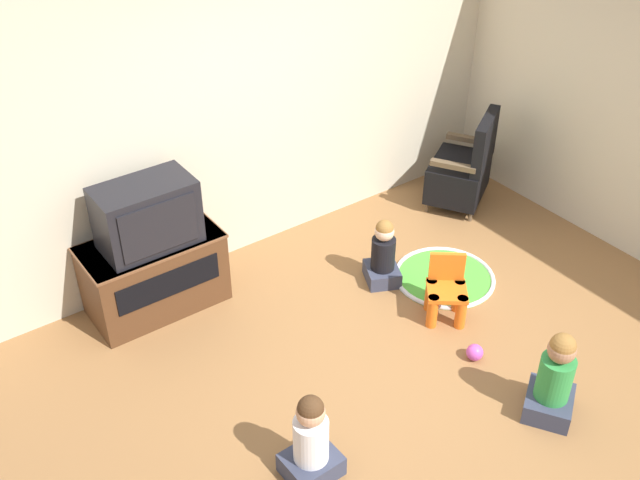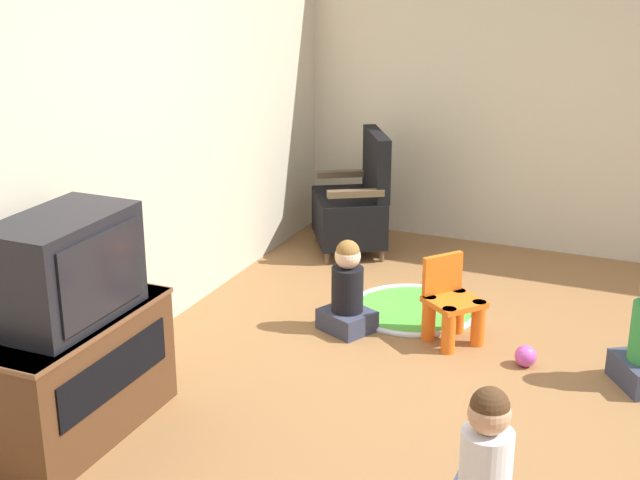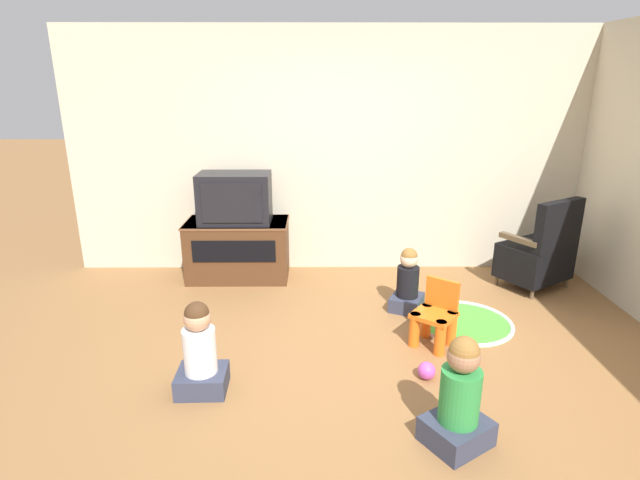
# 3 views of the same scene
# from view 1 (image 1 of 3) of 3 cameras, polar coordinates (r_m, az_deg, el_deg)

# --- Properties ---
(ground_plane) EXTENTS (30.00, 30.00, 0.00)m
(ground_plane) POSITION_cam_1_polar(r_m,az_deg,el_deg) (5.64, 6.87, -9.62)
(ground_plane) COLOR olive
(wall_back) EXTENTS (5.65, 0.12, 2.59)m
(wall_back) POSITION_cam_1_polar(r_m,az_deg,el_deg) (6.22, -6.64, 9.61)
(wall_back) COLOR beige
(wall_back) RESTS_ON ground_plane
(tv_cabinet) EXTENTS (1.08, 0.56, 0.63)m
(tv_cabinet) POSITION_cam_1_polar(r_m,az_deg,el_deg) (6.08, -12.51, -2.45)
(tv_cabinet) COLOR #4C2D19
(tv_cabinet) RESTS_ON ground_plane
(television) EXTENTS (0.73, 0.43, 0.52)m
(television) POSITION_cam_1_polar(r_m,az_deg,el_deg) (5.73, -13.06, 1.85)
(television) COLOR black
(television) RESTS_ON tv_cabinet
(black_armchair) EXTENTS (0.82, 0.77, 0.95)m
(black_armchair) POSITION_cam_1_polar(r_m,az_deg,el_deg) (7.35, 10.86, 5.25)
(black_armchair) COLOR brown
(black_armchair) RESTS_ON ground_plane
(yellow_kid_chair) EXTENTS (0.42, 0.42, 0.53)m
(yellow_kid_chair) POSITION_cam_1_polar(r_m,az_deg,el_deg) (5.98, 9.58, -4.10)
(yellow_kid_chair) COLOR orange
(yellow_kid_chair) RESTS_ON ground_plane
(play_mat) EXTENTS (0.87, 0.87, 0.04)m
(play_mat) POSITION_cam_1_polar(r_m,az_deg,el_deg) (6.50, 9.45, -2.80)
(play_mat) COLOR green
(play_mat) RESTS_ON ground_plane
(child_watching_left) EXTENTS (0.37, 0.39, 0.60)m
(child_watching_left) POSITION_cam_1_polar(r_m,az_deg,el_deg) (6.26, 4.83, -1.17)
(child_watching_left) COLOR #33384C
(child_watching_left) RESTS_ON ground_plane
(child_watching_center) EXTENTS (0.47, 0.45, 0.70)m
(child_watching_center) POSITION_cam_1_polar(r_m,az_deg,el_deg) (5.32, 17.42, -10.15)
(child_watching_center) COLOR #33384C
(child_watching_center) RESTS_ON ground_plane
(child_watching_right) EXTENTS (0.35, 0.30, 0.67)m
(child_watching_right) POSITION_cam_1_polar(r_m,az_deg,el_deg) (4.75, -0.69, -15.13)
(child_watching_right) COLOR #33384C
(child_watching_right) RESTS_ON ground_plane
(toy_ball) EXTENTS (0.13, 0.13, 0.13)m
(toy_ball) POSITION_cam_1_polar(r_m,az_deg,el_deg) (5.74, 11.71, -8.38)
(toy_ball) COLOR #CC4CB2
(toy_ball) RESTS_ON ground_plane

